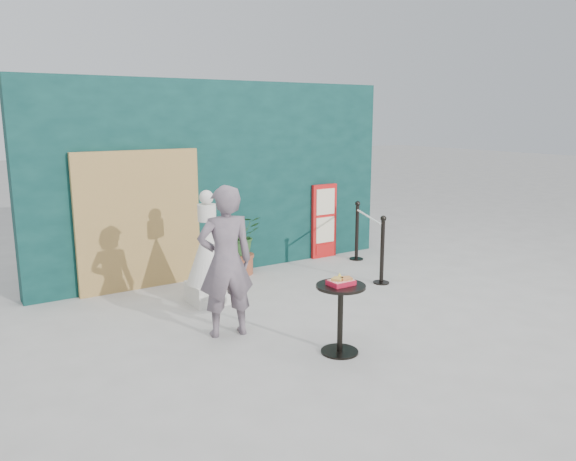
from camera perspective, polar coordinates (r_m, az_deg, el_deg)
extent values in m
plane|color=#ADAAA5|center=(6.69, 5.71, -10.19)|extent=(60.00, 60.00, 0.00)
cube|color=#092B29|center=(8.93, -6.86, 5.27)|extent=(6.00, 0.30, 3.00)
cube|color=tan|center=(8.29, -14.84, 0.97)|extent=(1.80, 0.08, 2.00)
imported|color=slate|center=(6.35, -6.35, -3.15)|extent=(0.70, 0.54, 1.73)
cube|color=red|center=(9.88, 3.68, 0.96)|extent=(0.50, 0.06, 1.30)
cube|color=beige|center=(9.80, 3.82, 2.94)|extent=(0.38, 0.02, 0.45)
cube|color=beige|center=(9.88, 3.79, 0.07)|extent=(0.38, 0.02, 0.45)
cube|color=red|center=(9.96, 3.76, -1.90)|extent=(0.38, 0.02, 0.18)
cube|color=silver|center=(7.67, -8.01, -6.23)|extent=(0.51, 0.51, 0.28)
cone|color=silver|center=(7.52, -8.13, -2.18)|extent=(0.60, 0.60, 0.84)
cylinder|color=silver|center=(7.41, -8.25, 1.80)|extent=(0.24, 0.24, 0.22)
sphere|color=silver|center=(7.38, -8.30, 3.37)|extent=(0.19, 0.19, 0.19)
cylinder|color=black|center=(6.14, 5.26, -12.13)|extent=(0.40, 0.40, 0.02)
cylinder|color=black|center=(6.01, 5.32, -9.08)|extent=(0.06, 0.06, 0.72)
cylinder|color=black|center=(5.89, 5.39, -5.66)|extent=(0.52, 0.52, 0.03)
cube|color=red|center=(5.87, 5.40, -5.29)|extent=(0.26, 0.19, 0.05)
cube|color=#EF3B1F|center=(5.87, 5.40, -5.03)|extent=(0.24, 0.17, 0.00)
cube|color=gold|center=(5.84, 5.04, -4.93)|extent=(0.15, 0.14, 0.02)
cube|color=#C47F48|center=(5.88, 5.91, -4.86)|extent=(0.13, 0.13, 0.02)
cone|color=yellow|center=(5.91, 5.26, -4.58)|extent=(0.06, 0.06, 0.06)
cylinder|color=brown|center=(8.95, -4.65, -3.55)|extent=(0.33, 0.33, 0.28)
cylinder|color=brown|center=(8.91, -4.66, -2.55)|extent=(0.37, 0.37, 0.05)
imported|color=#275123|center=(8.83, -4.70, -0.48)|extent=(0.55, 0.48, 0.61)
cylinder|color=black|center=(8.59, 9.44, -5.23)|extent=(0.24, 0.24, 0.02)
cylinder|color=black|center=(8.46, 9.55, -2.19)|extent=(0.06, 0.06, 0.96)
sphere|color=black|center=(8.36, 9.66, 1.21)|extent=(0.09, 0.09, 0.09)
cylinder|color=black|center=(9.91, 6.95, -2.87)|extent=(0.24, 0.24, 0.02)
cylinder|color=black|center=(9.80, 7.02, -0.21)|extent=(0.06, 0.06, 0.96)
sphere|color=black|center=(9.71, 7.09, 2.74)|extent=(0.09, 0.09, 0.09)
cylinder|color=white|center=(9.05, 8.26, 1.35)|extent=(0.63, 1.31, 0.03)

